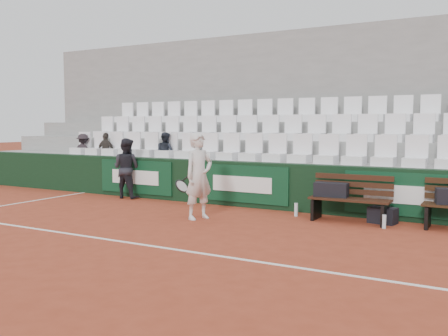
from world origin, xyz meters
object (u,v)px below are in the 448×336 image
Objects in this scene: sports_bag_left at (331,190)px; water_bottle_far at (384,222)px; spectator_b at (106,135)px; ball_kid at (126,168)px; tennis_player at (199,176)px; bench_left at (349,210)px; water_bottle_near at (296,210)px; sports_bag_ground at (383,215)px; spectator_c at (165,136)px; spectator_a at (83,136)px.

sports_bag_left is 2.55× the size of water_bottle_far.
water_bottle_far is 8.06m from spectator_b.
tennis_player is at bearing 148.90° from ball_kid.
bench_left reaches higher than water_bottle_near.
tennis_player is 1.12× the size of ball_kid.
ball_kid reaches higher than sports_bag_left.
tennis_player reaches higher than water_bottle_far.
water_bottle_far is at bearing 168.94° from ball_kid.
bench_left reaches higher than sports_bag_ground.
bench_left is at bearing -162.92° from sports_bag_ground.
bench_left is 5.39m from spectator_c.
sports_bag_left is at bearing 158.59° from spectator_a.
bench_left is at bearing -3.81° from water_bottle_near.
water_bottle_far is at bearing -11.40° from water_bottle_near.
spectator_c is (2.01, 0.00, 0.01)m from spectator_b.
water_bottle_near is at bearing 37.79° from tennis_player.
sports_bag_left is 0.62× the size of spectator_a.
bench_left is 1.38× the size of spectator_c.
bench_left is 2.93m from tennis_player.
tennis_player is at bearing -165.91° from water_bottle_far.
spectator_b is 0.97× the size of spectator_c.
tennis_player is 1.58× the size of spectator_b.
sports_bag_left is 0.38× the size of tennis_player.
water_bottle_far is 6.45m from ball_kid.
bench_left is 0.61m from sports_bag_ground.
spectator_a reaches higher than ball_kid.
bench_left is 1.47× the size of spectator_a.
sports_bag_ground reaches higher than water_bottle_far.
spectator_a is at bearing 171.64° from bench_left.
water_bottle_near is 4.65m from ball_kid.
sports_bag_left is 0.58× the size of spectator_c.
bench_left is at bearing 157.55° from water_bottle_far.
sports_bag_ground is 3.53m from tennis_player.
bench_left is at bearing 23.11° from tennis_player.
water_bottle_far is at bearing 157.46° from spectator_a.
sports_bag_ground is 5.92m from spectator_c.
sports_bag_ground is 0.45× the size of spectator_c.
ball_kid is 1.40× the size of spectator_b.
water_bottle_far is 3.51m from tennis_player.
sports_bag_left is 4.95m from spectator_c.
spectator_b is (-7.68, 0.99, 1.38)m from sports_bag_ground.
ball_kid is 1.30m from spectator_c.
water_bottle_near is 0.18× the size of ball_kid.
bench_left is at bearing 170.43° from spectator_b.
water_bottle_far is (0.70, -0.29, -0.10)m from bench_left.
sports_bag_ground is at bearing 22.06° from tennis_player.
water_bottle_far is 0.23× the size of spectator_b.
water_bottle_far is 0.23× the size of spectator_c.
tennis_player reaches higher than water_bottle_near.
spectator_c is at bearing 170.05° from sports_bag_ground.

